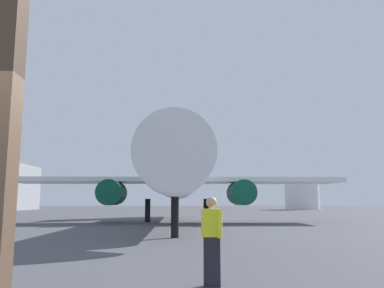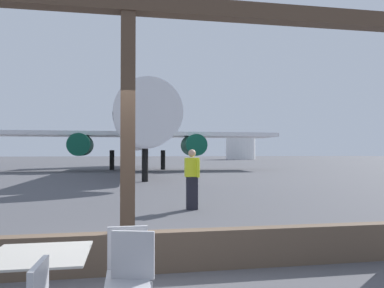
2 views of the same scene
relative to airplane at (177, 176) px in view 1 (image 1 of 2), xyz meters
The scene contains 4 objects.
ground_plane 13.20m from the airplane, 94.44° to the left, with size 220.00×220.00×0.00m, color #4C4C51.
airplane is the anchor object (origin of this frame).
ground_crew_worker 22.19m from the airplane, 87.76° to the right, with size 0.40×0.47×1.74m.
fuel_storage_tank 56.66m from the airplane, 63.41° to the left, with size 6.91×6.91×6.15m, color white.
Camera 1 is at (1.21, -2.63, 1.64)m, focal length 36.74 mm.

